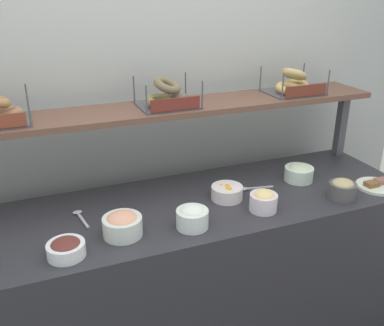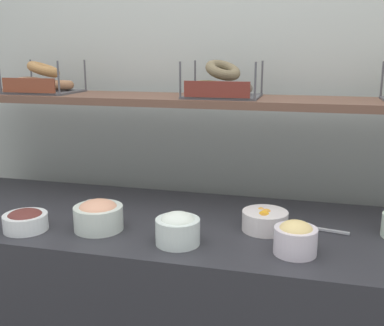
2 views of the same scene
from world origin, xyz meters
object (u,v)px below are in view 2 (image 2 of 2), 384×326
(bowl_egg_salad, at_px, (295,238))
(bagel_basket_poppy, at_px, (222,85))
(bowl_chocolate_spread, at_px, (25,220))
(bagel_basket_everything, at_px, (44,82))
(bowl_lox_spread, at_px, (98,215))
(bowl_fruit_salad, at_px, (265,220))
(serving_spoon_near_plate, at_px, (314,228))
(bowl_cream_cheese, at_px, (178,228))
(serving_spoon_by_edge, at_px, (88,204))

(bowl_egg_salad, relative_size, bagel_basket_poppy, 0.45)
(bowl_chocolate_spread, relative_size, bagel_basket_everything, 0.52)
(bowl_egg_salad, height_order, bowl_lox_spread, same)
(bowl_lox_spread, bearing_deg, bagel_basket_poppy, 49.68)
(bowl_fruit_salad, relative_size, bowl_egg_salad, 1.20)
(bowl_egg_salad, bearing_deg, bagel_basket_poppy, 125.58)
(bowl_chocolate_spread, distance_m, serving_spoon_near_plate, 1.01)
(bowl_egg_salad, bearing_deg, bowl_lox_spread, 177.17)
(bowl_cream_cheese, distance_m, bagel_basket_everything, 0.98)
(bagel_basket_everything, distance_m, bagel_basket_poppy, 0.79)
(bowl_egg_salad, relative_size, serving_spoon_by_edge, 0.76)
(serving_spoon_by_edge, relative_size, bagel_basket_poppy, 0.60)
(bowl_cream_cheese, distance_m, serving_spoon_by_edge, 0.53)
(bowl_egg_salad, bearing_deg, bowl_fruit_salad, 122.97)
(bowl_fruit_salad, bearing_deg, bowl_chocolate_spread, -165.78)
(bowl_fruit_salad, xyz_separation_m, bagel_basket_everything, (-1.00, 0.29, 0.44))
(bowl_chocolate_spread, bearing_deg, bowl_cream_cheese, 2.01)
(bowl_chocolate_spread, xyz_separation_m, serving_spoon_by_edge, (0.09, 0.29, -0.03))
(serving_spoon_near_plate, bearing_deg, bagel_basket_everything, 168.37)
(bowl_fruit_salad, relative_size, serving_spoon_near_plate, 0.88)
(bowl_egg_salad, xyz_separation_m, bowl_chocolate_spread, (-0.92, -0.04, -0.02))
(bowl_lox_spread, height_order, serving_spoon_by_edge, bowl_lox_spread)
(bowl_chocolate_spread, bearing_deg, bagel_basket_everything, 111.76)
(bowl_egg_salad, bearing_deg, serving_spoon_by_edge, 162.92)
(serving_spoon_by_edge, height_order, bagel_basket_everything, bagel_basket_everything)
(bowl_lox_spread, bearing_deg, bowl_egg_salad, -2.83)
(bowl_chocolate_spread, bearing_deg, serving_spoon_near_plate, 14.47)
(bowl_cream_cheese, xyz_separation_m, bowl_egg_salad, (0.37, 0.02, -0.00))
(bagel_basket_poppy, bearing_deg, bowl_cream_cheese, -96.14)
(serving_spoon_near_plate, relative_size, serving_spoon_by_edge, 1.03)
(bowl_lox_spread, xyz_separation_m, bagel_basket_everything, (-0.44, 0.42, 0.43))
(bowl_fruit_salad, distance_m, bowl_lox_spread, 0.58)
(bowl_lox_spread, distance_m, serving_spoon_by_edge, 0.27)
(serving_spoon_by_edge, bearing_deg, bagel_basket_poppy, 21.12)
(bowl_egg_salad, bearing_deg, serving_spoon_near_plate, 75.27)
(bowl_egg_salad, relative_size, bowl_lox_spread, 0.77)
(bowl_cream_cheese, distance_m, bagel_basket_poppy, 0.63)
(serving_spoon_by_edge, bearing_deg, serving_spoon_near_plate, -2.46)
(bowl_chocolate_spread, distance_m, bagel_basket_everything, 0.69)
(bowl_fruit_salad, height_order, bagel_basket_poppy, bagel_basket_poppy)
(serving_spoon_near_plate, bearing_deg, bowl_fruit_salad, -164.32)
(bowl_fruit_salad, height_order, bowl_egg_salad, bowl_egg_salad)
(bowl_fruit_salad, height_order, serving_spoon_near_plate, bowl_fruit_salad)
(bowl_egg_salad, distance_m, bagel_basket_poppy, 0.70)
(bowl_egg_salad, relative_size, serving_spoon_near_plate, 0.73)
(bowl_cream_cheese, xyz_separation_m, bagel_basket_poppy, (0.05, 0.46, 0.43))
(bowl_cream_cheese, xyz_separation_m, serving_spoon_near_plate, (0.43, 0.23, -0.05))
(bowl_cream_cheese, height_order, bowl_egg_salad, same)
(bowl_lox_spread, bearing_deg, bagel_basket_everything, 136.15)
(serving_spoon_near_plate, bearing_deg, bowl_chocolate_spread, -165.53)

